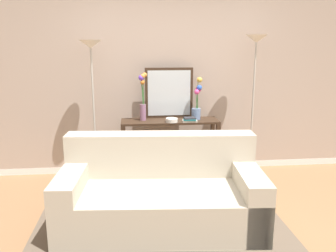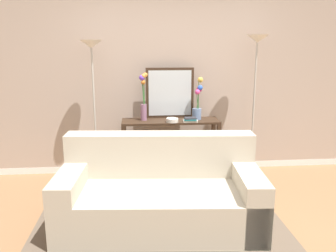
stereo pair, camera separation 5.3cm
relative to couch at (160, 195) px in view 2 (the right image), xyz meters
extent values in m
cube|color=#936B47|center=(0.27, -0.37, -0.32)|extent=(16.00, 16.00, 0.02)
cube|color=white|center=(0.27, 1.63, -0.26)|extent=(12.00, 0.15, 0.09)
cube|color=#B29E8E|center=(0.27, 1.63, 1.26)|extent=(12.00, 0.14, 2.96)
cube|color=brown|center=(0.00, -0.16, -0.30)|extent=(2.52, 1.81, 0.01)
cube|color=#BCB29E|center=(0.00, -0.06, -0.10)|extent=(2.05, 1.10, 0.42)
cube|color=#BCB29E|center=(0.02, 0.28, 0.34)|extent=(1.99, 0.41, 0.46)
cube|color=#BCB29E|center=(-0.87, 0.00, -0.01)|extent=(0.31, 0.97, 0.60)
cube|color=#BCB29E|center=(0.86, -0.13, -0.01)|extent=(0.31, 0.97, 0.60)
cube|color=#382619|center=(0.23, 1.24, 0.49)|extent=(1.29, 0.38, 0.03)
cube|color=#382619|center=(0.23, 1.24, -0.16)|extent=(1.18, 0.32, 0.01)
cube|color=#382619|center=(-0.39, 1.08, 0.08)|extent=(0.05, 0.05, 0.78)
cube|color=#382619|center=(0.84, 1.08, 0.08)|extent=(0.05, 0.05, 0.78)
cube|color=#382619|center=(-0.39, 1.40, 0.08)|extent=(0.05, 0.05, 0.78)
cube|color=#382619|center=(0.84, 1.40, 0.08)|extent=(0.05, 0.05, 0.78)
cylinder|color=#B7B2A8|center=(-0.75, 1.15, -0.30)|extent=(0.26, 0.26, 0.02)
cylinder|color=#B7B2A8|center=(-0.75, 1.15, 0.57)|extent=(0.02, 0.02, 1.72)
cone|color=silver|center=(-0.75, 1.15, 1.48)|extent=(0.28, 0.28, 0.10)
cylinder|color=#B7B2A8|center=(1.32, 1.15, -0.30)|extent=(0.26, 0.26, 0.02)
cylinder|color=#B7B2A8|center=(1.32, 1.15, 0.61)|extent=(0.02, 0.02, 1.78)
cone|color=silver|center=(1.32, 1.15, 1.55)|extent=(0.28, 0.28, 0.10)
cube|color=#382619|center=(0.23, 1.40, 0.84)|extent=(0.64, 0.02, 0.68)
cube|color=silver|center=(0.23, 1.39, 0.84)|extent=(0.57, 0.01, 0.61)
cylinder|color=gray|center=(-0.13, 1.27, 0.61)|extent=(0.08, 0.08, 0.21)
cylinder|color=#3D7538|center=(-0.13, 1.26, 0.86)|extent=(0.04, 0.01, 0.29)
sphere|color=#C67429|center=(-0.13, 1.24, 1.00)|extent=(0.06, 0.06, 0.06)
cylinder|color=#3D7538|center=(-0.13, 1.26, 0.89)|extent=(0.03, 0.01, 0.35)
sphere|color=#E84A96|center=(-0.14, 1.24, 1.06)|extent=(0.05, 0.05, 0.05)
cylinder|color=#3D7538|center=(-0.13, 1.26, 0.90)|extent=(0.04, 0.01, 0.37)
sphere|color=#CD823D|center=(-0.12, 1.24, 1.08)|extent=(0.06, 0.06, 0.06)
cylinder|color=#3D7538|center=(-0.13, 1.26, 0.89)|extent=(0.03, 0.02, 0.35)
sphere|color=#7142D5|center=(-0.14, 1.24, 1.06)|extent=(0.07, 0.07, 0.07)
cylinder|color=#3D7538|center=(-0.12, 1.27, 0.91)|extent=(0.02, 0.03, 0.38)
sphere|color=orange|center=(-0.10, 1.26, 1.10)|extent=(0.06, 0.06, 0.06)
cylinder|color=#6B84AD|center=(0.58, 1.26, 0.57)|extent=(0.12, 0.12, 0.15)
cylinder|color=#3D7538|center=(0.60, 1.26, 0.79)|extent=(0.02, 0.04, 0.28)
sphere|color=blue|center=(0.61, 1.25, 0.93)|extent=(0.07, 0.07, 0.07)
cylinder|color=#3D7538|center=(0.59, 1.28, 0.77)|extent=(0.03, 0.03, 0.25)
sphere|color=#DE2980|center=(0.61, 1.29, 0.90)|extent=(0.07, 0.07, 0.07)
cylinder|color=#3D7538|center=(0.58, 1.25, 0.76)|extent=(0.02, 0.01, 0.23)
sphere|color=#E94996|center=(0.58, 1.23, 0.87)|extent=(0.07, 0.07, 0.07)
cylinder|color=#3D7538|center=(0.60, 1.26, 0.84)|extent=(0.01, 0.04, 0.38)
sphere|color=gold|center=(0.62, 1.26, 1.03)|extent=(0.07, 0.07, 0.07)
cylinder|color=silver|center=(0.24, 1.12, 0.52)|extent=(0.16, 0.16, 0.04)
torus|color=silver|center=(0.24, 1.12, 0.55)|extent=(0.16, 0.16, 0.01)
cube|color=silver|center=(0.47, 1.12, 0.51)|extent=(0.19, 0.14, 0.02)
cube|color=#1E7075|center=(0.47, 1.11, 0.53)|extent=(0.17, 0.13, 0.02)
cube|color=#2D2D33|center=(0.47, 1.12, 0.55)|extent=(0.15, 0.12, 0.02)
cube|color=silver|center=(-0.28, 1.24, -0.26)|extent=(0.05, 0.16, 0.10)
cube|color=slate|center=(-0.23, 1.24, -0.25)|extent=(0.04, 0.16, 0.11)
cube|color=#236033|center=(-0.18, 1.24, -0.25)|extent=(0.05, 0.17, 0.12)
cube|color=#6B3360|center=(-0.13, 1.24, -0.26)|extent=(0.05, 0.16, 0.10)
cube|color=maroon|center=(-0.07, 1.24, -0.26)|extent=(0.05, 0.16, 0.10)
cube|color=#B77F33|center=(-0.03, 1.24, -0.26)|extent=(0.02, 0.15, 0.10)
cube|color=#1E7075|center=(0.01, 1.24, -0.25)|extent=(0.06, 0.16, 0.13)
cube|color=navy|center=(0.06, 1.24, -0.25)|extent=(0.04, 0.13, 0.12)
camera|label=1|loc=(-0.27, -3.34, 1.51)|focal=38.15mm
camera|label=2|loc=(-0.22, -3.35, 1.51)|focal=38.15mm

